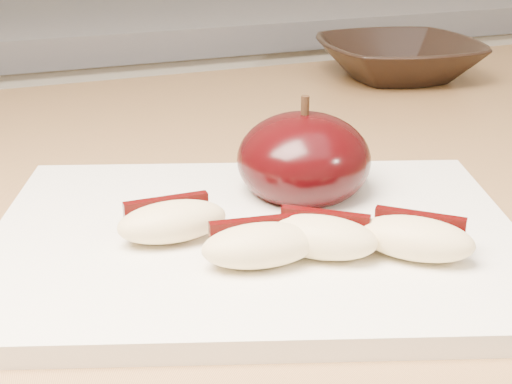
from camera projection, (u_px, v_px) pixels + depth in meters
name	position (u px, v px, depth m)	size (l,w,h in m)	color
back_cabinet	(112.00, 256.00, 1.35)	(2.40, 0.62, 0.94)	silver
cutting_board	(256.00, 239.00, 0.44)	(0.32, 0.24, 0.01)	white
apple_half	(304.00, 159.00, 0.48)	(0.10, 0.10, 0.08)	black
apple_wedge_a	(172.00, 221.00, 0.42)	(0.07, 0.03, 0.02)	beige
apple_wedge_b	(260.00, 244.00, 0.39)	(0.07, 0.04, 0.02)	beige
apple_wedge_c	(321.00, 236.00, 0.40)	(0.07, 0.07, 0.02)	beige
apple_wedge_d	(416.00, 237.00, 0.40)	(0.07, 0.07, 0.02)	beige
bowl	(398.00, 59.00, 0.84)	(0.18, 0.18, 0.05)	black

